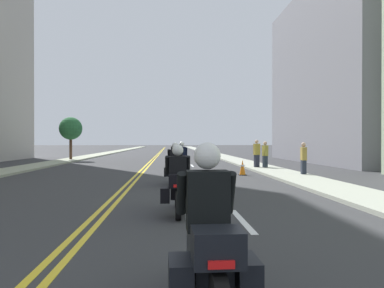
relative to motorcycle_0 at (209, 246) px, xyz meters
The scene contains 17 objects.
ground_plane 44.32m from the motorcycle_0, 92.49° to the left, with size 264.00×264.00×0.00m, color #323335.
sidewalk_left 45.19m from the motorcycle_0, 101.56° to the left, with size 2.01×144.00×0.12m, color #969C84.
sidewalk_right 44.58m from the motorcycle_0, 83.30° to the left, with size 2.01×144.00×0.12m, color #A0A494.
centreline_yellow_inner 44.32m from the motorcycle_0, 92.65° to the left, with size 0.12×132.00×0.01m, color yellow.
centreline_yellow_outer 44.31m from the motorcycle_0, 92.34° to the left, with size 0.12×132.00×0.01m, color yellow.
lane_dashes_white 25.30m from the motorcycle_0, 87.43° to the left, with size 0.14×56.40×0.01m.
building_right_1 30.09m from the motorcycle_0, 62.86° to the left, with size 6.33×18.54×14.01m.
motorcycle_0 is the anchor object (origin of this frame).
motorcycle_1 5.06m from the motorcycle_0, 92.13° to the left, with size 0.76×2.19×1.58m.
motorcycle_2 10.90m from the motorcycle_0, 90.96° to the left, with size 0.78×2.32×1.61m.
motorcycle_3 15.75m from the motorcycle_0, 89.17° to the left, with size 0.76×2.25×1.65m.
motorcycle_4 21.01m from the motorcycle_0, 90.05° to the left, with size 0.77×2.26×1.60m.
traffic_cone_0 15.20m from the motorcycle_0, 77.91° to the left, with size 0.38×0.38×0.75m.
pedestrian_0 19.46m from the motorcycle_0, 74.23° to the left, with size 0.31×0.41×1.66m.
pedestrian_1 15.10m from the motorcycle_0, 67.03° to the left, with size 0.24×0.37×1.61m.
pedestrian_2 19.48m from the motorcycle_0, 75.69° to the left, with size 0.41×0.32×1.75m.
street_tree_0 31.01m from the motorcycle_0, 106.78° to the left, with size 1.95×1.95×3.76m.
Camera 1 is at (1.57, 0.22, 1.65)m, focal length 35.42 mm.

